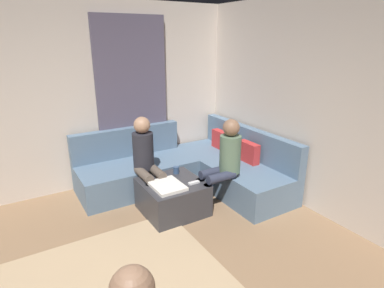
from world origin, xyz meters
The scene contains 10 objects.
wall_back centered at (0.00, 2.94, 1.35)m, with size 6.00×0.12×2.70m, color beige.
wall_left centered at (-2.94, 0.00, 1.35)m, with size 0.12×6.00×2.70m, color beige.
curtain_panel centered at (-2.84, 1.30, 1.25)m, with size 0.06×1.10×2.50m, color #595166.
sectional_couch centered at (-2.08, 1.88, 0.28)m, with size 2.10×2.55×0.87m.
ottoman centered at (-1.54, 1.28, 0.21)m, with size 0.76×0.76×0.42m, color #333338.
folded_blanket centered at (-1.44, 1.16, 0.44)m, with size 0.44×0.36×0.04m, color white.
coffee_mug centered at (-1.76, 1.46, 0.47)m, with size 0.08×0.08×0.10m, color #334C72.
game_remote centered at (-1.36, 1.50, 0.43)m, with size 0.05×0.15×0.02m, color white.
person_on_couch_back centered at (-1.32, 1.93, 0.66)m, with size 0.30×0.60×1.20m.
person_on_couch_side centered at (-1.93, 1.10, 0.66)m, with size 0.60×0.30×1.20m.
Camera 1 is at (1.78, -0.43, 2.19)m, focal length 29.86 mm.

